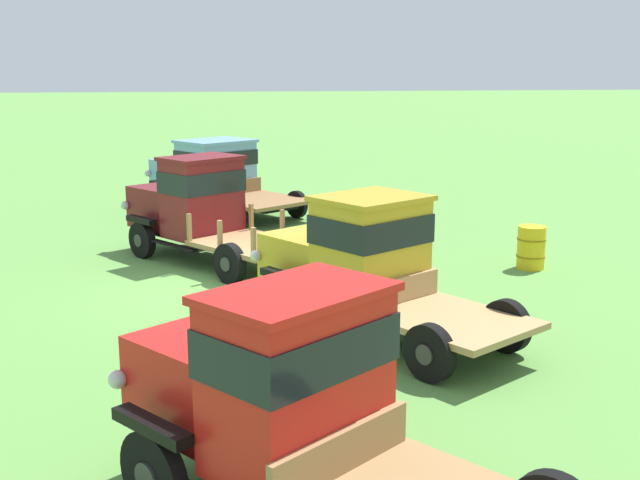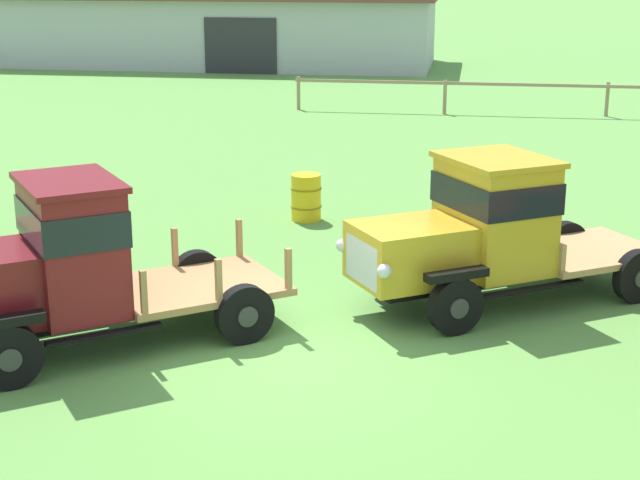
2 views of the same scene
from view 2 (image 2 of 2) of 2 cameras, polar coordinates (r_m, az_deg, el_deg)
The scene contains 6 objects.
ground_plane at distance 13.16m, azimuth -2.11°, elevation -6.53°, with size 240.00×240.00×0.00m, color #5B9342.
farm_shed at distance 47.91m, azimuth -7.76°, elevation 12.22°, with size 23.70×7.89×3.45m.
paddock_fence at distance 32.90m, azimuth 11.82°, elevation 8.58°, with size 15.15×0.58×1.11m.
vintage_truck_second_in_line at distance 13.27m, azimuth -14.95°, elevation -1.50°, with size 5.00×4.33×2.32m.
vintage_truck_midrow_center at distance 14.72m, azimuth 9.49°, elevation 0.57°, with size 5.13×4.13×2.26m.
oil_drum_beside_row at distance 19.41m, azimuth -0.82°, elevation 2.50°, with size 0.62×0.62×0.92m.
Camera 2 is at (2.39, -11.88, 5.13)m, focal length 55.00 mm.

